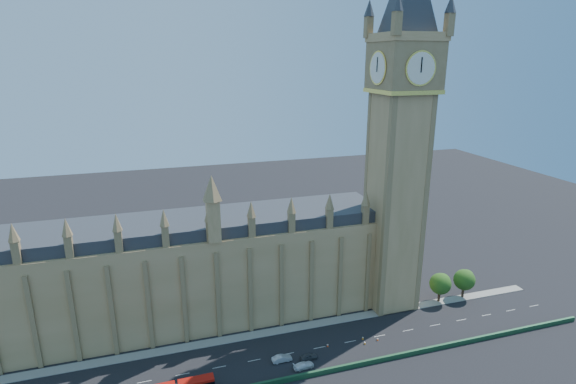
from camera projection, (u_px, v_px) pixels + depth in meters
name	position (u px, v px, depth m)	size (l,w,h in m)	color
ground	(271.00, 357.00, 103.59)	(400.00, 400.00, 0.00)	black
palace_westminster	(152.00, 275.00, 112.71)	(120.00, 20.00, 28.00)	#9C7D4B
elizabeth_tower	(401.00, 107.00, 111.58)	(20.59, 20.59, 105.00)	#9C7D4B
bridge_parapet	(282.00, 380.00, 95.18)	(160.00, 0.60, 1.20)	#1E4C2D
kerb_north	(261.00, 334.00, 112.27)	(160.00, 3.00, 0.16)	gray
tree_east_near	(441.00, 283.00, 125.98)	(6.00, 6.00, 8.50)	#382619
tree_east_far	(465.00, 279.00, 128.24)	(6.00, 6.00, 8.50)	#382619
car_grey	(309.00, 357.00, 102.67)	(1.59, 3.96, 1.35)	#42454A
car_silver	(282.00, 358.00, 101.94)	(1.60, 4.58, 1.51)	#AEB2B7
car_white	(304.00, 365.00, 99.77)	(1.93, 4.74, 1.38)	white
cone_a	(328.00, 345.00, 107.25)	(0.62, 0.62, 0.77)	black
cone_b	(363.00, 338.00, 110.06)	(0.50, 0.50, 0.75)	black
cone_c	(378.00, 339.00, 109.62)	(0.52, 0.52, 0.73)	black
cone_d	(365.00, 343.00, 108.20)	(0.53, 0.53, 0.72)	black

